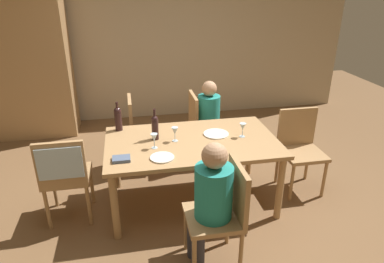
# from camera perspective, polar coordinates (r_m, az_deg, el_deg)

# --- Properties ---
(ground_plane) EXTENTS (10.00, 10.00, 0.00)m
(ground_plane) POSITION_cam_1_polar(r_m,az_deg,el_deg) (3.87, 0.00, -11.33)
(ground_plane) COLOR brown
(rear_room_partition) EXTENTS (6.40, 0.12, 2.70)m
(rear_room_partition) POSITION_cam_1_polar(r_m,az_deg,el_deg) (5.91, -5.17, 15.27)
(rear_room_partition) COLOR tan
(rear_room_partition) RESTS_ON ground_plane
(armoire_cabinet) EXTENTS (1.18, 0.62, 2.18)m
(armoire_cabinet) POSITION_cam_1_polar(r_m,az_deg,el_deg) (5.65, -25.08, 10.14)
(armoire_cabinet) COLOR #A87F51
(armoire_cabinet) RESTS_ON ground_plane
(dining_table) EXTENTS (1.73, 1.03, 0.73)m
(dining_table) POSITION_cam_1_polar(r_m,az_deg,el_deg) (3.53, 0.00, -2.65)
(dining_table) COLOR #A87F51
(dining_table) RESTS_ON ground_plane
(chair_far_right) EXTENTS (0.44, 0.44, 0.92)m
(chair_far_right) POSITION_cam_1_polar(r_m,az_deg,el_deg) (4.43, 1.65, 1.39)
(chair_far_right) COLOR #A87F51
(chair_far_right) RESTS_ON ground_plane
(chair_near) EXTENTS (0.44, 0.44, 0.92)m
(chair_near) POSITION_cam_1_polar(r_m,az_deg,el_deg) (2.87, 5.21, -12.52)
(chair_near) COLOR #A87F51
(chair_near) RESTS_ON ground_plane
(chair_right_end) EXTENTS (0.44, 0.44, 0.92)m
(chair_right_end) POSITION_cam_1_polar(r_m,az_deg,el_deg) (4.05, 17.30, -2.00)
(chair_right_end) COLOR #A87F51
(chair_right_end) RESTS_ON ground_plane
(chair_left_end) EXTENTS (0.44, 0.46, 0.92)m
(chair_left_end) POSITION_cam_1_polar(r_m,az_deg,el_deg) (3.46, -20.38, -6.00)
(chair_left_end) COLOR #A87F51
(chair_left_end) RESTS_ON ground_plane
(chair_far_left) EXTENTS (0.44, 0.44, 0.92)m
(chair_far_left) POSITION_cam_1_polar(r_m,az_deg,el_deg) (4.34, -8.43, 0.63)
(chair_far_left) COLOR #A87F51
(chair_far_left) RESTS_ON ground_plane
(person_woman_host) EXTENTS (0.33, 0.28, 1.08)m
(person_woman_host) POSITION_cam_1_polar(r_m,az_deg,el_deg) (4.42, 3.09, 2.66)
(person_woman_host) COLOR #33333D
(person_woman_host) RESTS_ON ground_plane
(person_man_bearded) EXTENTS (0.35, 0.30, 1.12)m
(person_man_bearded) POSITION_cam_1_polar(r_m,az_deg,el_deg) (2.78, 3.02, -10.87)
(person_man_bearded) COLOR #33333D
(person_man_bearded) RESTS_ON ground_plane
(wine_bottle_tall_green) EXTENTS (0.08, 0.08, 0.32)m
(wine_bottle_tall_green) POSITION_cam_1_polar(r_m,az_deg,el_deg) (3.77, -12.07, 2.19)
(wine_bottle_tall_green) COLOR black
(wine_bottle_tall_green) RESTS_ON dining_table
(wine_bottle_dark_red) EXTENTS (0.07, 0.07, 0.33)m
(wine_bottle_dark_red) POSITION_cam_1_polar(r_m,az_deg,el_deg) (3.49, -6.11, 0.83)
(wine_bottle_dark_red) COLOR black
(wine_bottle_dark_red) RESTS_ON dining_table
(wine_glass_near_left) EXTENTS (0.07, 0.07, 0.15)m
(wine_glass_near_left) POSITION_cam_1_polar(r_m,az_deg,el_deg) (3.32, -6.26, -1.06)
(wine_glass_near_left) COLOR silver
(wine_glass_near_left) RESTS_ON dining_table
(wine_glass_centre) EXTENTS (0.07, 0.07, 0.15)m
(wine_glass_centre) POSITION_cam_1_polar(r_m,az_deg,el_deg) (3.45, -2.83, 0.04)
(wine_glass_centre) COLOR silver
(wine_glass_centre) RESTS_ON dining_table
(wine_glass_near_right) EXTENTS (0.07, 0.07, 0.15)m
(wine_glass_near_right) POSITION_cam_1_polar(r_m,az_deg,el_deg) (3.58, 8.34, 0.71)
(wine_glass_near_right) COLOR silver
(wine_glass_near_right) RESTS_ON dining_table
(dinner_plate_host) EXTENTS (0.26, 0.26, 0.01)m
(dinner_plate_host) POSITION_cam_1_polar(r_m,az_deg,el_deg) (3.64, 3.98, -0.39)
(dinner_plate_host) COLOR white
(dinner_plate_host) RESTS_ON dining_table
(dinner_plate_guest_left) EXTENTS (0.22, 0.22, 0.01)m
(dinner_plate_guest_left) POSITION_cam_1_polar(r_m,az_deg,el_deg) (3.17, -4.94, -4.28)
(dinner_plate_guest_left) COLOR silver
(dinner_plate_guest_left) RESTS_ON dining_table
(folded_napkin) EXTENTS (0.16, 0.12, 0.03)m
(folded_napkin) POSITION_cam_1_polar(r_m,az_deg,el_deg) (3.18, -11.55, -4.45)
(folded_napkin) COLOR #4C5B75
(folded_napkin) RESTS_ON dining_table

